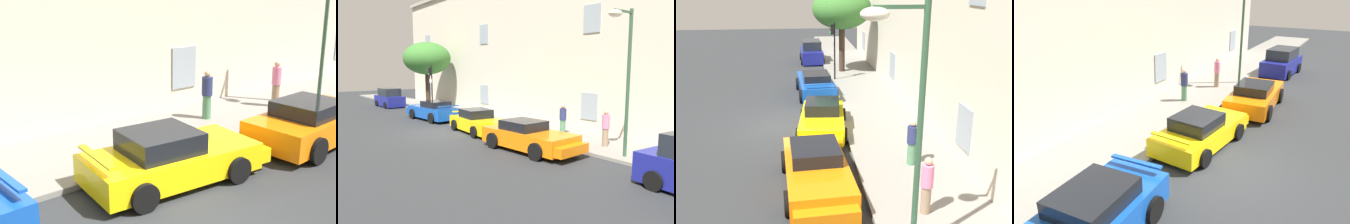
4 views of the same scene
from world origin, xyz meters
The scene contains 12 objects.
ground_plane centered at (0.00, 0.00, 0.00)m, with size 80.00×80.00×0.00m, color #2B2D30.
sidewalk centered at (0.00, 4.37, 0.07)m, with size 60.00×3.66×0.14m, color gray.
building_facade centered at (0.00, 7.80, 5.35)m, with size 39.46×3.70×10.66m.
sportscar_red_lead centered at (-5.20, 1.55, 0.63)m, with size 5.15×2.32×1.39m.
sportscar_yellow_flank centered at (1.09, 1.58, 0.58)m, with size 4.68×2.38×1.33m.
sportscar_white_middle centered at (6.10, 1.09, 0.62)m, with size 4.97×2.38×1.35m.
hatchback_distant centered at (-15.10, 1.70, 0.80)m, with size 3.95×1.96×1.79m.
tree_near_kerb centered at (-10.72, 3.74, 4.55)m, with size 4.15×4.15×5.86m.
traffic_light centered at (-8.26, 2.92, 2.70)m, with size 0.44×0.36×3.75m.
street_lamp centered at (9.47, 2.80, 4.17)m, with size 0.44×1.42×5.87m.
pedestrian_admiring centered at (4.86, 4.50, 0.98)m, with size 0.38×0.38×1.66m.
pedestrian_strolling centered at (7.92, 4.03, 1.01)m, with size 0.47×0.47×1.70m.
Camera 2 is at (16.92, -8.63, 3.73)m, focal length 35.16 mm.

